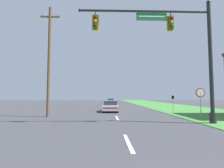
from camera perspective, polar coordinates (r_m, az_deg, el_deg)
name	(u,v)px	position (r m, az deg, el deg)	size (l,w,h in m)	color
grass_verge_right	(170,107)	(33.25, 18.49, -6.99)	(10.00, 110.00, 0.04)	#428438
road_center_line	(114,110)	(23.28, 0.49, -8.61)	(0.16, 34.80, 0.01)	silver
signal_mast	(179,47)	(13.36, 21.16, 11.29)	(9.51, 0.47, 8.72)	#232326
car_ahead	(111,107)	(21.68, -0.46, -7.36)	(1.95, 4.59, 1.19)	black
far_car	(111,101)	(47.39, -0.41, -5.53)	(1.82, 4.45, 1.19)	black
stop_sign	(200,96)	(16.05, 26.91, -3.62)	(0.76, 0.07, 2.50)	gray
route_sign_post	(173,99)	(21.36, 19.25, -4.71)	(0.55, 0.06, 2.03)	gray
utility_pole_near	(49,59)	(17.33, -19.88, 7.59)	(1.80, 0.26, 10.25)	brown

